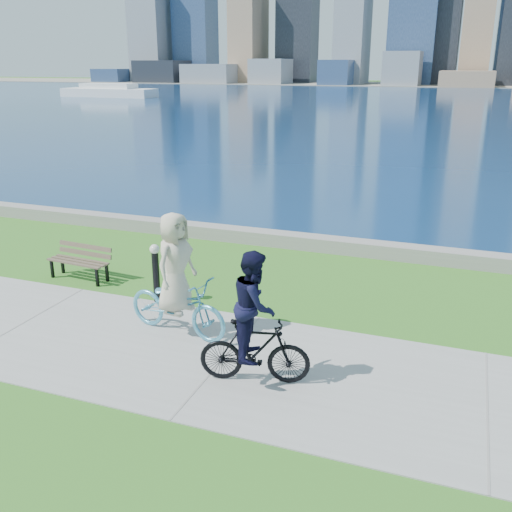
{
  "coord_description": "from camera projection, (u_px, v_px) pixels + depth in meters",
  "views": [
    {
      "loc": [
        3.37,
        -7.46,
        4.57
      ],
      "look_at": [
        -0.21,
        2.12,
        1.1
      ],
      "focal_mm": 40.0,
      "sensor_mm": 36.0,
      "label": 1
    }
  ],
  "objects": [
    {
      "name": "seawall",
      "position": [
        319.0,
        243.0,
        14.64
      ],
      "size": [
        90.0,
        0.5,
        0.35
      ],
      "primitive_type": "cube",
      "color": "gray",
      "rests_on": "ground"
    },
    {
      "name": "park_bench",
      "position": [
        81.0,
        259.0,
        12.61
      ],
      "size": [
        1.49,
        0.61,
        0.75
      ],
      "rotation": [
        0.0,
        0.0,
        -0.08
      ],
      "color": "black",
      "rests_on": "ground"
    },
    {
      "name": "ground",
      "position": [
        222.0,
        361.0,
        9.2
      ],
      "size": [
        320.0,
        320.0,
        0.0
      ],
      "primitive_type": "plane",
      "color": "#2B661A",
      "rests_on": "ground"
    },
    {
      "name": "bay_water",
      "position": [
        448.0,
        101.0,
        73.08
      ],
      "size": [
        320.0,
        131.0,
        0.01
      ],
      "primitive_type": "cube",
      "color": "#0C284F",
      "rests_on": "ground"
    },
    {
      "name": "bollard_lamp",
      "position": [
        156.0,
        269.0,
        11.27
      ],
      "size": [
        0.2,
        0.2,
        1.21
      ],
      "color": "black",
      "rests_on": "ground"
    },
    {
      "name": "cyclist_woman",
      "position": [
        177.0,
        290.0,
        9.87
      ],
      "size": [
        1.05,
        2.12,
        2.2
      ],
      "rotation": [
        0.0,
        0.0,
        1.4
      ],
      "color": "#52A8C9",
      "rests_on": "ground"
    },
    {
      "name": "cyclist_man",
      "position": [
        255.0,
        329.0,
        8.32
      ],
      "size": [
        0.85,
        1.72,
        2.06
      ],
      "rotation": [
        0.0,
        0.0,
        1.81
      ],
      "color": "black",
      "rests_on": "ground"
    },
    {
      "name": "ferry_near",
      "position": [
        109.0,
        91.0,
        80.55
      ],
      "size": [
        13.76,
        3.93,
        1.87
      ],
      "color": "white",
      "rests_on": "ground"
    },
    {
      "name": "concrete_path",
      "position": [
        222.0,
        361.0,
        9.2
      ],
      "size": [
        80.0,
        3.5,
        0.02
      ],
      "primitive_type": "cube",
      "color": "gray",
      "rests_on": "ground"
    },
    {
      "name": "far_shore",
      "position": [
        461.0,
        85.0,
        124.53
      ],
      "size": [
        320.0,
        30.0,
        0.12
      ],
      "primitive_type": "cube",
      "color": "gray",
      "rests_on": "ground"
    }
  ]
}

